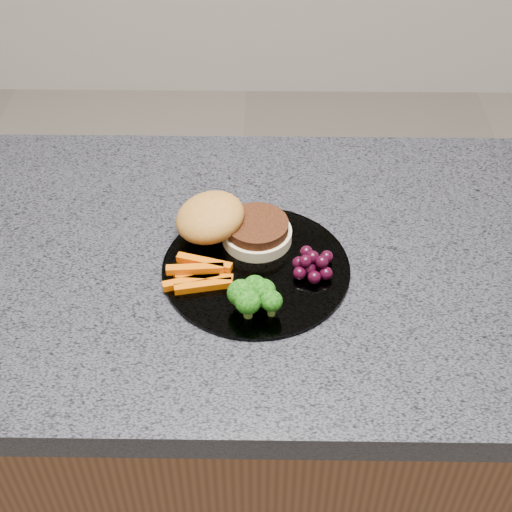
# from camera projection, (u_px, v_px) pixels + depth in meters

# --- Properties ---
(island_cabinet) EXTENTS (1.20, 0.60, 0.86)m
(island_cabinet) POSITION_uv_depth(u_px,v_px,m) (218.00, 438.00, 1.33)
(island_cabinet) COLOR brown
(island_cabinet) RESTS_ON ground
(countertop) EXTENTS (1.20, 0.60, 0.04)m
(countertop) POSITION_uv_depth(u_px,v_px,m) (207.00, 265.00, 1.02)
(countertop) COLOR #45454E
(countertop) RESTS_ON island_cabinet
(plate) EXTENTS (0.26, 0.26, 0.01)m
(plate) POSITION_uv_depth(u_px,v_px,m) (256.00, 268.00, 0.98)
(plate) COLOR white
(plate) RESTS_ON countertop
(burger) EXTENTS (0.17, 0.11, 0.05)m
(burger) POSITION_uv_depth(u_px,v_px,m) (227.00, 225.00, 1.01)
(burger) COLOR beige
(burger) RESTS_ON plate
(carrot_sticks) EXTENTS (0.09, 0.06, 0.02)m
(carrot_sticks) POSITION_uv_depth(u_px,v_px,m) (200.00, 274.00, 0.96)
(carrot_sticks) COLOR #D85A03
(carrot_sticks) RESTS_ON plate
(broccoli) EXTENTS (0.07, 0.06, 0.04)m
(broccoli) POSITION_uv_depth(u_px,v_px,m) (253.00, 295.00, 0.91)
(broccoli) COLOR olive
(broccoli) RESTS_ON plate
(grape_bunch) EXTENTS (0.06, 0.06, 0.03)m
(grape_bunch) POSITION_uv_depth(u_px,v_px,m) (313.00, 264.00, 0.97)
(grape_bunch) COLOR black
(grape_bunch) RESTS_ON plate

